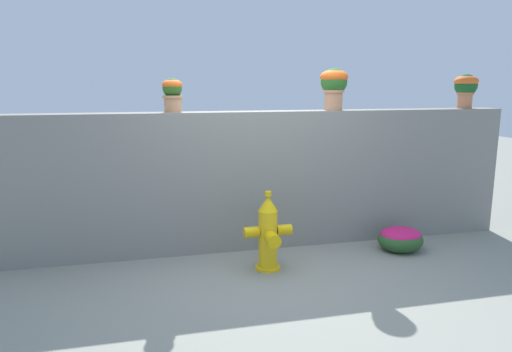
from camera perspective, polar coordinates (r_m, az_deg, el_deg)
The scene contains 7 objects.
ground_plane at distance 4.93m, azimuth 2.14°, elevation -12.06°, with size 24.00×24.00×0.00m, color gray.
stone_wall at distance 5.57m, azimuth -0.46°, elevation -0.52°, with size 6.51×0.32×1.63m, color gray.
potted_plant_1 at distance 5.36m, azimuth -10.14°, elevation 10.00°, with size 0.23×0.23×0.37m.
potted_plant_2 at distance 5.78m, azimuth 9.46°, elevation 11.02°, with size 0.33×0.33×0.50m.
potted_plant_3 at distance 6.71m, azimuth 24.18°, elevation 9.90°, with size 0.30×0.30×0.44m.
fire_hydrant at distance 4.96m, azimuth 1.50°, elevation -7.11°, with size 0.51×0.40×0.85m.
flower_bush_left at distance 5.84m, azimuth 17.18°, elevation -7.23°, with size 0.54×0.48×0.29m.
Camera 1 is at (-1.24, -4.36, 1.93)m, focal length 32.87 mm.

